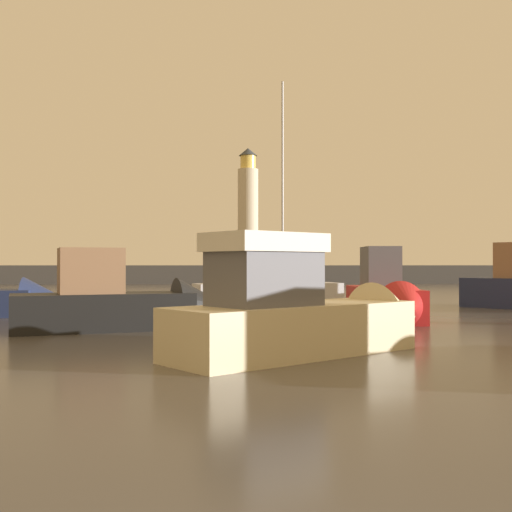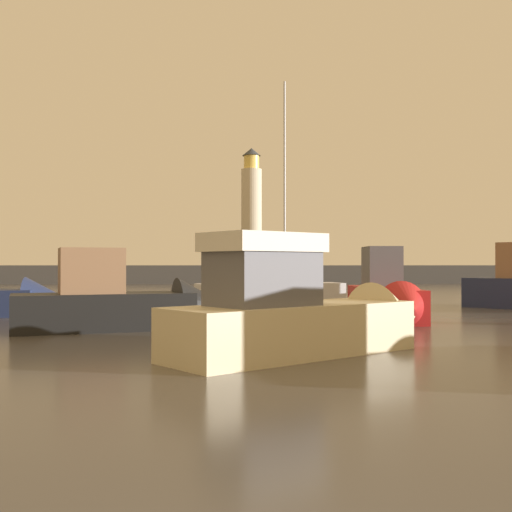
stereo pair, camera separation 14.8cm
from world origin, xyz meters
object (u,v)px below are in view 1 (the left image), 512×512
Objects in this scene: motorboat_1 at (387,298)px; motorboat_2 at (132,303)px; lighthouse at (248,210)px; motorboat_0 at (317,315)px; sailboat_moored at (269,293)px.

motorboat_2 is at bearing -164.41° from motorboat_1.
lighthouse is 48.62m from motorboat_1.
motorboat_0 is 18.51m from sailboat_moored.
motorboat_1 is (3.39, -47.91, -7.51)m from lighthouse.
motorboat_2 is (-5.34, 5.93, -0.08)m from motorboat_0.
lighthouse is 56.94m from motorboat_0.
lighthouse is at bearing 94.04° from motorboat_1.
lighthouse is 1.11× the size of sailboat_moored.
motorboat_0 is 9.43m from motorboat_1.
lighthouse is at bearing 89.34° from sailboat_moored.
lighthouse is 38.72m from sailboat_moored.
motorboat_1 reaches higher than motorboat_2.
motorboat_2 is 0.63× the size of sailboat_moored.
motorboat_0 and motorboat_1 have the same top height.
motorboat_2 is (-5.96, -50.52, -7.52)m from lighthouse.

